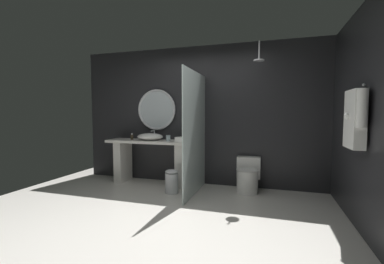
% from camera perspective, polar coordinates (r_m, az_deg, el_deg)
% --- Properties ---
extents(ground_plane, '(5.76, 5.76, 0.00)m').
position_cam_1_polar(ground_plane, '(3.42, -7.59, -19.00)').
color(ground_plane, silver).
extents(back_wall_panel, '(4.80, 0.10, 2.60)m').
position_cam_1_polar(back_wall_panel, '(4.94, 1.55, 3.62)').
color(back_wall_panel, '#232326').
rests_on(back_wall_panel, ground_plane).
extents(side_wall_right, '(0.10, 2.47, 2.60)m').
position_cam_1_polar(side_wall_right, '(3.76, 32.97, 2.81)').
color(side_wall_right, '#232326').
rests_on(side_wall_right, ground_plane).
extents(vanity_counter, '(1.72, 0.51, 0.84)m').
position_cam_1_polar(vanity_counter, '(5.01, -8.94, -5.49)').
color(vanity_counter, silver).
rests_on(vanity_counter, ground_plane).
extents(vessel_sink, '(0.50, 0.41, 0.18)m').
position_cam_1_polar(vessel_sink, '(4.98, -9.28, -1.02)').
color(vessel_sink, white).
rests_on(vessel_sink, vanity_counter).
extents(tumbler_cup, '(0.08, 0.08, 0.11)m').
position_cam_1_polar(tumbler_cup, '(4.75, -5.31, -1.37)').
color(tumbler_cup, silver).
rests_on(tumbler_cup, vanity_counter).
extents(soap_dispenser, '(0.06, 0.06, 0.13)m').
position_cam_1_polar(soap_dispenser, '(5.12, -13.18, -1.06)').
color(soap_dispenser, '#3D3323').
rests_on(soap_dispenser, vanity_counter).
extents(round_wall_mirror, '(0.80, 0.04, 0.80)m').
position_cam_1_polar(round_wall_mirror, '(5.15, -7.89, 4.92)').
color(round_wall_mirror, silver).
extents(shower_glass_panel, '(0.02, 1.26, 2.03)m').
position_cam_1_polar(shower_glass_panel, '(4.26, 0.68, -0.30)').
color(shower_glass_panel, silver).
rests_on(shower_glass_panel, ground_plane).
extents(rain_shower_head, '(0.17, 0.17, 0.31)m').
position_cam_1_polar(rain_shower_head, '(4.42, 14.63, 15.58)').
color(rain_shower_head, silver).
extents(hanging_bathrobe, '(0.20, 0.56, 0.71)m').
position_cam_1_polar(hanging_bathrobe, '(3.36, 32.40, 2.82)').
color(hanging_bathrobe, silver).
extents(toilet, '(0.41, 0.58, 0.57)m').
position_cam_1_polar(toilet, '(4.60, 12.27, -9.43)').
color(toilet, white).
rests_on(toilet, ground_plane).
extents(waste_bin, '(0.22, 0.22, 0.40)m').
position_cam_1_polar(waste_bin, '(4.43, -4.53, -10.81)').
color(waste_bin, silver).
rests_on(waste_bin, ground_plane).
extents(folded_hand_towel, '(0.30, 0.24, 0.09)m').
position_cam_1_polar(folded_hand_towel, '(4.54, -1.92, -1.73)').
color(folded_hand_towel, white).
rests_on(folded_hand_towel, vanity_counter).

